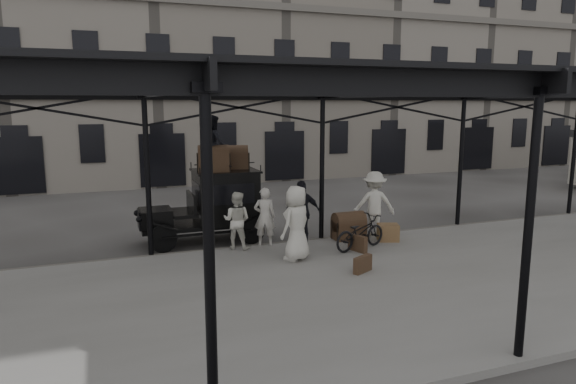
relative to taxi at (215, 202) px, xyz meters
name	(u,v)px	position (x,y,z in m)	size (l,w,h in m)	color
ground	(352,262)	(2.93, -3.34, -1.20)	(120.00, 120.00, 0.00)	#383533
platform	(392,283)	(2.93, -5.34, -1.13)	(28.00, 8.00, 0.15)	slate
canopy	(392,84)	(2.93, -5.06, 3.39)	(22.50, 9.00, 4.74)	black
building_frontage	(207,53)	(2.93, 14.66, 5.80)	(64.00, 8.00, 14.00)	slate
taxi	(215,202)	(0.00, 0.00, 0.00)	(3.65, 1.55, 2.18)	black
porter_left	(265,217)	(1.07, -1.54, -0.21)	(0.61, 0.40, 1.68)	#BCB6AC
porter_midleft	(237,220)	(0.25, -1.54, -0.25)	(0.78, 0.61, 1.61)	beige
porter_centre	(296,223)	(1.43, -3.10, -0.08)	(0.95, 0.62, 1.95)	beige
porter_official	(302,212)	(2.15, -1.70, -0.13)	(1.08, 0.45, 1.84)	black
porter_right	(374,204)	(4.56, -1.60, -0.06)	(1.28, 0.74, 1.98)	beige
bicycle	(360,232)	(3.45, -2.79, -0.58)	(0.63, 1.80, 0.94)	black
porter_roof	(214,143)	(-0.03, -0.10, 1.80)	(0.80, 0.63, 1.65)	black
steamer_trunk_roof_near	(214,161)	(-0.08, -0.25, 1.30)	(0.89, 0.54, 0.65)	#422F1F
steamer_trunk_roof_far	(234,159)	(0.67, 0.20, 1.28)	(0.82, 0.50, 0.60)	#422F1F
steamer_trunk_platform	(349,228)	(3.66, -1.71, -0.71)	(0.94, 0.57, 0.69)	#422F1F
wicker_hamper	(388,232)	(4.65, -2.32, -0.80)	(0.60, 0.45, 0.50)	brown
suitcase_upright	(358,243)	(3.29, -2.97, -0.83)	(0.15, 0.60, 0.45)	#422F1F
suitcase_flat	(363,264)	(2.56, -4.60, -0.85)	(0.60, 0.15, 0.40)	#422F1F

